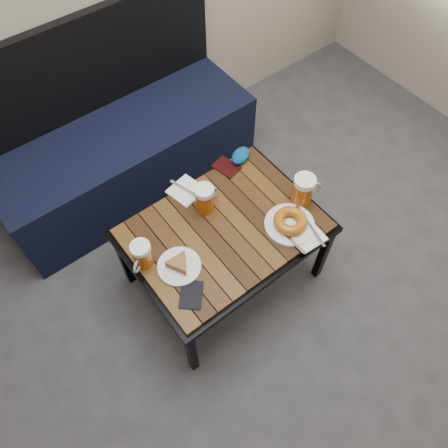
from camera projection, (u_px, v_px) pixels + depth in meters
ground at (341, 448)px, 1.84m from camera, size 4.00×4.00×0.00m
bench at (125, 151)px, 2.39m from camera, size 1.40×0.50×0.95m
cafe_table at (224, 233)px, 1.92m from camera, size 0.84×0.62×0.47m
beer_mug_left at (142, 255)px, 1.73m from camera, size 0.12×0.11×0.13m
beer_mug_centre at (205, 198)px, 1.88m from camera, size 0.13×0.10×0.14m
beer_mug_right at (304, 190)px, 1.89m from camera, size 0.14×0.11×0.15m
plate_pie at (179, 265)px, 1.76m from camera, size 0.18×0.18×0.05m
plate_bagel at (290, 223)px, 1.86m from camera, size 0.22×0.28×0.06m
napkin_left at (186, 191)px, 1.98m from camera, size 0.16×0.18×0.01m
napkin_right at (308, 237)px, 1.85m from camera, size 0.14×0.12×0.01m
passport_navy at (191, 295)px, 1.71m from camera, size 0.15×0.15×0.01m
passport_burgundy at (226, 167)px, 2.06m from camera, size 0.11×0.14×0.01m
knit_pouch at (241, 156)px, 2.07m from camera, size 0.13×0.11×0.05m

